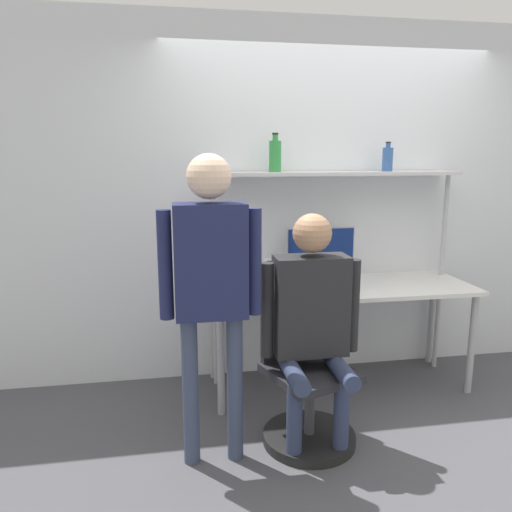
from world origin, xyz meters
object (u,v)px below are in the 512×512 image
object	(u,v)px
bottle_blue	(388,159)
bottle_green	(275,155)
laptop	(287,284)
person_seated	(312,312)
monitor	(321,250)
person_standing	(211,272)
cell_phone	(319,291)
office_chair	(306,396)

from	to	relation	value
bottle_blue	bottle_green	world-z (taller)	bottle_green
laptop	bottle_green	distance (m)	0.92
laptop	person_seated	bearing A→B (deg)	-88.59
monitor	person_standing	xyz separation A→B (m)	(-0.91, -0.98, 0.10)
cell_phone	bottle_blue	world-z (taller)	bottle_blue
person_seated	bottle_blue	distance (m)	1.48
bottle_blue	bottle_green	size ratio (longest dim) A/B	0.79
cell_phone	office_chair	world-z (taller)	office_chair
office_chair	bottle_green	size ratio (longest dim) A/B	3.38
cell_phone	person_seated	world-z (taller)	person_seated
bottle_blue	cell_phone	bearing A→B (deg)	-152.66
person_seated	person_standing	distance (m)	0.65
bottle_green	office_chair	bearing A→B (deg)	-88.66
bottle_blue	office_chair	bearing A→B (deg)	-134.35
monitor	laptop	size ratio (longest dim) A/B	1.86
monitor	cell_phone	bearing A→B (deg)	-107.45
cell_phone	bottle_green	size ratio (longest dim) A/B	0.55
bottle_blue	bottle_green	bearing A→B (deg)	180.00
person_seated	laptop	bearing A→B (deg)	91.41
monitor	laptop	xyz separation A→B (m)	(-0.34, -0.33, -0.16)
laptop	person_standing	size ratio (longest dim) A/B	0.16
cell_phone	office_chair	size ratio (longest dim) A/B	0.16
person_seated	bottle_blue	size ratio (longest dim) A/B	6.45
monitor	person_seated	size ratio (longest dim) A/B	0.38
person_standing	bottle_blue	bearing A→B (deg)	34.55
laptop	cell_phone	distance (m)	0.25
cell_phone	bottle_blue	size ratio (longest dim) A/B	0.70
office_chair	person_standing	distance (m)	1.01
person_standing	cell_phone	bearing A→B (deg)	39.16
cell_phone	person_standing	xyz separation A→B (m)	(-0.81, -0.66, 0.32)
person_standing	bottle_blue	size ratio (longest dim) A/B	7.99
laptop	person_seated	distance (m)	0.58
monitor	office_chair	bearing A→B (deg)	-111.41
bottle_blue	bottle_green	xyz separation A→B (m)	(-0.85, 0.00, 0.02)
monitor	laptop	world-z (taller)	monitor
person_standing	bottle_green	distance (m)	1.26
monitor	cell_phone	size ratio (longest dim) A/B	3.52
laptop	person_seated	xyz separation A→B (m)	(0.01, -0.58, -0.02)
laptop	office_chair	distance (m)	0.77
monitor	bottle_blue	size ratio (longest dim) A/B	2.45
laptop	bottle_blue	xyz separation A→B (m)	(0.83, 0.31, 0.84)
cell_phone	person_seated	xyz separation A→B (m)	(-0.22, -0.59, 0.04)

